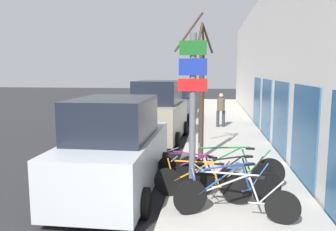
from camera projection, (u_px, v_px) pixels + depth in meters
ground_plane at (163, 141)px, 13.49m from camera, size 80.00×80.00×0.00m
sidewalk_curb at (224, 129)px, 15.88m from camera, size 3.20×32.00×0.15m
building_facade at (264, 64)px, 15.14m from camera, size 0.23×32.00×6.50m
signpost at (193, 116)px, 6.37m from camera, size 0.56×0.15×3.46m
bicycle_0 at (235, 197)px, 6.17m from camera, size 2.29×0.69×0.87m
bicycle_1 at (230, 190)px, 6.50m from camera, size 2.17×1.04×0.94m
bicycle_2 at (201, 183)px, 6.96m from camera, size 2.11×0.54×0.87m
bicycle_3 at (233, 177)px, 7.38m from camera, size 1.96×0.87×0.86m
bicycle_4 at (196, 173)px, 7.66m from camera, size 2.03×1.14×0.86m
bicycle_5 at (230, 169)px, 7.79m from camera, size 2.56×0.44×0.99m
parked_car_0 at (116, 150)px, 7.82m from camera, size 2.12×4.60×2.28m
parked_car_1 at (158, 114)px, 13.49m from camera, size 2.22×4.20×2.49m
parked_car_2 at (174, 104)px, 18.78m from camera, size 2.16×4.54×2.12m
pedestrian_near at (221, 108)px, 15.99m from camera, size 0.43×0.37×1.65m
street_tree at (201, 91)px, 10.10m from camera, size 1.19×1.74×4.48m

